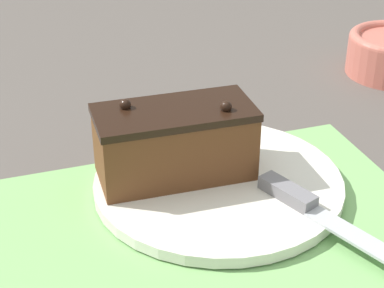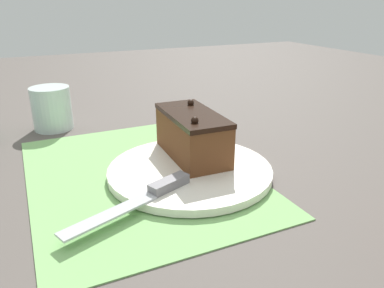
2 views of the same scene
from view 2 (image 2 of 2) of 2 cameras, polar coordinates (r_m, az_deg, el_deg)
name	(u,v)px [view 2 (image 2 of 2)]	position (r m, az deg, el deg)	size (l,w,h in m)	color
ground_plane	(138,174)	(0.63, -8.19, -4.60)	(3.00, 3.00, 0.00)	#544C47
placemat_woven	(138,173)	(0.63, -8.20, -4.44)	(0.46, 0.34, 0.00)	#7AB266
cake_plate	(190,170)	(0.61, -0.32, -4.03)	(0.27, 0.27, 0.01)	white
chocolate_cake	(193,135)	(0.64, 0.09, 1.43)	(0.17, 0.08, 0.09)	brown
serving_knife	(151,193)	(0.52, -6.29, -7.47)	(0.09, 0.20, 0.01)	slate
drinking_glass	(52,108)	(0.88, -20.59, 5.11)	(0.08, 0.08, 0.09)	silver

